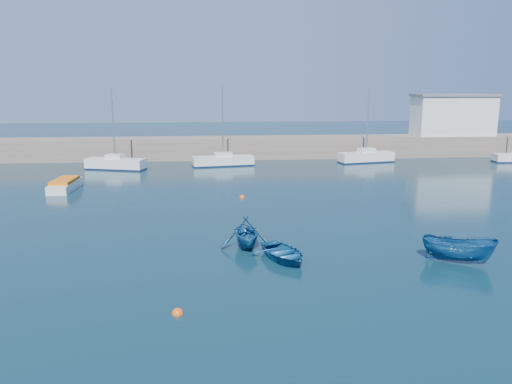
{
  "coord_description": "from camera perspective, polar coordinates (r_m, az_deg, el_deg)",
  "views": [
    {
      "loc": [
        -1.33,
        -16.52,
        8.94
      ],
      "look_at": [
        1.79,
        17.69,
        1.6
      ],
      "focal_mm": 35.0,
      "sensor_mm": 36.0,
      "label": 1
    }
  ],
  "objects": [
    {
      "name": "ground",
      "position": [
        18.83,
        -0.55,
        -16.28
      ],
      "size": [
        220.0,
        220.0,
        0.0
      ],
      "primitive_type": "plane",
      "color": "#0C2835",
      "rests_on": "ground"
    },
    {
      "name": "back_wall",
      "position": [
        63.0,
        -3.98,
        5.06
      ],
      "size": [
        96.0,
        4.5,
        2.6
      ],
      "primitive_type": "cube",
      "color": "#706155",
      "rests_on": "ground"
    },
    {
      "name": "harbor_office",
      "position": [
        70.04,
        21.59,
        8.08
      ],
      "size": [
        10.0,
        4.0,
        5.0
      ],
      "primitive_type": "cube",
      "color": "silver",
      "rests_on": "back_wall"
    },
    {
      "name": "sailboat_5",
      "position": [
        56.48,
        -15.77,
        3.17
      ],
      "size": [
        6.74,
        3.66,
        8.63
      ],
      "rotation": [
        0.0,
        0.0,
        1.27
      ],
      "color": "silver",
      "rests_on": "ground"
    },
    {
      "name": "sailboat_6",
      "position": [
        57.02,
        -3.78,
        3.62
      ],
      "size": [
        7.09,
        3.0,
        8.98
      ],
      "rotation": [
        0.0,
        0.0,
        1.73
      ],
      "color": "silver",
      "rests_on": "ground"
    },
    {
      "name": "sailboat_7",
      "position": [
        60.91,
        12.48,
        3.97
      ],
      "size": [
        6.85,
        3.16,
        8.8
      ],
      "rotation": [
        0.0,
        0.0,
        1.78
      ],
      "color": "silver",
      "rests_on": "ground"
    },
    {
      "name": "motorboat_2",
      "position": [
        46.63,
        -20.99,
        0.78
      ],
      "size": [
        1.88,
        4.91,
        1.0
      ],
      "rotation": [
        0.0,
        0.0,
        -0.04
      ],
      "color": "silver",
      "rests_on": "ground"
    },
    {
      "name": "dinghy_center",
      "position": [
        26.27,
        3.15,
        -7.0
      ],
      "size": [
        3.6,
        4.21,
        0.74
      ],
      "primitive_type": "imported",
      "rotation": [
        0.0,
        0.0,
        0.35
      ],
      "color": "navy",
      "rests_on": "ground"
    },
    {
      "name": "dinghy_left",
      "position": [
        28.11,
        -1.17,
        -4.62
      ],
      "size": [
        2.99,
        3.42,
        1.74
      ],
      "primitive_type": "imported",
      "rotation": [
        0.0,
        0.0,
        0.04
      ],
      "color": "navy",
      "rests_on": "ground"
    },
    {
      "name": "dinghy_right",
      "position": [
        27.81,
        22.17,
        -6.09
      ],
      "size": [
        3.88,
        2.85,
        1.41
      ],
      "primitive_type": "imported",
      "rotation": [
        0.0,
        0.0,
        1.11
      ],
      "color": "navy",
      "rests_on": "ground"
    },
    {
      "name": "buoy_0",
      "position": [
        20.76,
        -8.94,
        -13.6
      ],
      "size": [
        0.48,
        0.48,
        0.48
      ],
      "primitive_type": "sphere",
      "color": "#E74E0C",
      "rests_on": "ground"
    },
    {
      "name": "buoy_1",
      "position": [
        31.79,
        20.06,
        -5.03
      ],
      "size": [
        0.38,
        0.38,
        0.38
      ],
      "primitive_type": "sphere",
      "color": "red",
      "rests_on": "ground"
    },
    {
      "name": "buoy_3",
      "position": [
        40.66,
        -1.58,
        -0.65
      ],
      "size": [
        0.45,
        0.45,
        0.45
      ],
      "primitive_type": "sphere",
      "color": "#E74E0C",
      "rests_on": "ground"
    }
  ]
}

